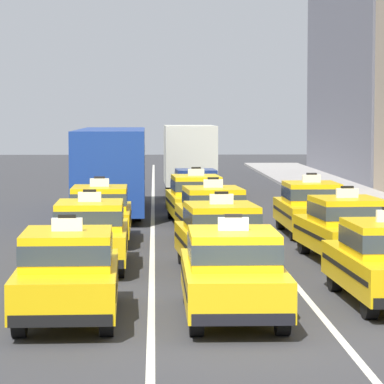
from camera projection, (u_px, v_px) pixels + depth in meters
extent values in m
plane|color=#353538|center=(244.00, 335.00, 17.82)|extent=(160.00, 160.00, 0.00)
cube|color=silver|center=(153.00, 218.00, 37.70)|extent=(0.14, 80.00, 0.01)
cube|color=silver|center=(240.00, 218.00, 37.81)|extent=(0.14, 80.00, 0.01)
cylinder|color=black|center=(35.00, 289.00, 20.63)|extent=(0.26, 0.65, 0.64)
cylinder|color=black|center=(110.00, 288.00, 20.72)|extent=(0.26, 0.65, 0.64)
cylinder|color=black|center=(19.00, 319.00, 17.58)|extent=(0.26, 0.65, 0.64)
cylinder|color=black|center=(107.00, 318.00, 17.67)|extent=(0.26, 0.65, 0.64)
cube|color=yellow|center=(68.00, 283.00, 19.12)|extent=(1.91, 4.54, 0.70)
cube|color=black|center=(68.00, 281.00, 19.12)|extent=(1.92, 4.18, 0.10)
cube|color=yellow|center=(67.00, 248.00, 18.92)|extent=(1.65, 2.14, 0.64)
cube|color=#2D3842|center=(67.00, 248.00, 18.92)|extent=(1.67, 2.16, 0.35)
cube|color=white|center=(67.00, 224.00, 18.89)|extent=(0.56, 0.13, 0.24)
cube|color=black|center=(67.00, 216.00, 18.88)|extent=(0.32, 0.12, 0.06)
cube|color=black|center=(74.00, 278.00, 21.34)|extent=(1.71, 0.18, 0.20)
cube|color=black|center=(60.00, 320.00, 16.94)|extent=(1.71, 0.18, 0.20)
cylinder|color=black|center=(65.00, 248.00, 26.97)|extent=(0.25, 0.64, 0.64)
cylinder|color=black|center=(121.00, 247.00, 27.04)|extent=(0.25, 0.64, 0.64)
cylinder|color=black|center=(55.00, 265.00, 23.92)|extent=(0.25, 0.64, 0.64)
cylinder|color=black|center=(119.00, 264.00, 23.99)|extent=(0.25, 0.64, 0.64)
cube|color=yellow|center=(90.00, 241.00, 25.45)|extent=(1.87, 4.53, 0.70)
cube|color=black|center=(90.00, 239.00, 25.45)|extent=(1.88, 4.17, 0.10)
cube|color=yellow|center=(90.00, 215.00, 25.25)|extent=(1.63, 2.12, 0.64)
cube|color=#2D3842|center=(90.00, 215.00, 25.25)|extent=(1.65, 2.14, 0.35)
cube|color=white|center=(90.00, 197.00, 25.22)|extent=(0.56, 0.13, 0.24)
cube|color=black|center=(90.00, 191.00, 25.21)|extent=(0.32, 0.11, 0.06)
cube|color=black|center=(94.00, 241.00, 27.67)|extent=(1.71, 0.17, 0.20)
cube|color=black|center=(86.00, 264.00, 23.27)|extent=(1.71, 0.17, 0.20)
cylinder|color=black|center=(78.00, 226.00, 32.28)|extent=(0.25, 0.64, 0.64)
cylinder|color=black|center=(126.00, 226.00, 32.35)|extent=(0.25, 0.64, 0.64)
cylinder|color=black|center=(72.00, 237.00, 29.23)|extent=(0.25, 0.64, 0.64)
cylinder|color=black|center=(124.00, 237.00, 29.30)|extent=(0.25, 0.64, 0.64)
cube|color=yellow|center=(100.00, 219.00, 30.76)|extent=(1.85, 4.52, 0.70)
cube|color=black|center=(100.00, 218.00, 30.76)|extent=(1.86, 4.16, 0.10)
cube|color=yellow|center=(100.00, 197.00, 30.56)|extent=(1.62, 2.12, 0.64)
cube|color=#2D3842|center=(100.00, 197.00, 30.56)|extent=(1.64, 2.14, 0.35)
cube|color=white|center=(100.00, 183.00, 30.53)|extent=(0.56, 0.13, 0.24)
cube|color=black|center=(99.00, 177.00, 30.52)|extent=(0.32, 0.11, 0.06)
cube|color=black|center=(103.00, 220.00, 32.98)|extent=(1.71, 0.16, 0.20)
cube|color=black|center=(97.00, 237.00, 28.58)|extent=(1.71, 0.16, 0.20)
cylinder|color=black|center=(91.00, 197.00, 43.28)|extent=(0.25, 0.64, 0.64)
cylinder|color=black|center=(139.00, 197.00, 43.37)|extent=(0.25, 0.64, 0.64)
cylinder|color=black|center=(81.00, 213.00, 36.59)|extent=(0.25, 0.64, 0.64)
cylinder|color=black|center=(138.00, 212.00, 36.68)|extent=(0.25, 0.64, 0.64)
cube|color=navy|center=(112.00, 167.00, 39.87)|extent=(2.59, 11.22, 2.90)
cube|color=#2D3842|center=(112.00, 160.00, 39.85)|extent=(2.61, 10.77, 0.84)
cube|color=black|center=(116.00, 133.00, 45.31)|extent=(2.13, 0.10, 0.36)
cylinder|color=black|center=(190.00, 288.00, 20.75)|extent=(0.24, 0.64, 0.64)
cylinder|color=black|center=(263.00, 287.00, 20.81)|extent=(0.24, 0.64, 0.64)
cylinder|color=black|center=(196.00, 318.00, 17.70)|extent=(0.24, 0.64, 0.64)
cylinder|color=black|center=(282.00, 317.00, 17.76)|extent=(0.24, 0.64, 0.64)
cube|color=yellow|center=(232.00, 282.00, 19.23)|extent=(1.82, 4.51, 0.70)
cube|color=black|center=(232.00, 280.00, 19.22)|extent=(1.84, 4.15, 0.10)
cube|color=yellow|center=(233.00, 248.00, 19.03)|extent=(1.61, 2.11, 0.64)
cube|color=#2D3842|center=(233.00, 248.00, 19.03)|extent=(1.63, 2.13, 0.35)
cube|color=white|center=(233.00, 224.00, 18.99)|extent=(0.56, 0.12, 0.24)
cube|color=black|center=(233.00, 216.00, 18.98)|extent=(0.32, 0.11, 0.06)
cube|color=black|center=(224.00, 277.00, 21.45)|extent=(1.71, 0.15, 0.20)
cube|color=black|center=(243.00, 319.00, 17.04)|extent=(1.71, 0.15, 0.20)
cylinder|color=black|center=(183.00, 251.00, 26.25)|extent=(0.29, 0.66, 0.64)
cylinder|color=black|center=(241.00, 250.00, 26.41)|extent=(0.29, 0.66, 0.64)
cylinder|color=black|center=(197.00, 269.00, 23.22)|extent=(0.29, 0.66, 0.64)
cylinder|color=black|center=(262.00, 268.00, 23.38)|extent=(0.29, 0.66, 0.64)
cube|color=yellow|center=(220.00, 245.00, 24.79)|extent=(2.12, 4.62, 0.70)
cube|color=black|center=(220.00, 243.00, 24.78)|extent=(2.12, 4.26, 0.10)
cube|color=yellow|center=(221.00, 218.00, 24.59)|extent=(1.75, 2.21, 0.64)
cube|color=#2D3842|center=(221.00, 218.00, 24.59)|extent=(1.77, 2.23, 0.35)
cube|color=white|center=(221.00, 199.00, 24.56)|extent=(0.57, 0.16, 0.24)
cube|color=black|center=(221.00, 193.00, 24.54)|extent=(0.33, 0.13, 0.06)
cube|color=black|center=(209.00, 244.00, 27.00)|extent=(1.72, 0.26, 0.20)
cube|color=black|center=(234.00, 269.00, 22.61)|extent=(1.72, 0.26, 0.20)
cylinder|color=black|center=(182.00, 227.00, 31.80)|extent=(0.29, 0.66, 0.64)
cylinder|color=black|center=(230.00, 227.00, 31.96)|extent=(0.29, 0.66, 0.64)
cylinder|color=black|center=(193.00, 239.00, 28.77)|extent=(0.29, 0.66, 0.64)
cylinder|color=black|center=(246.00, 239.00, 28.93)|extent=(0.29, 0.66, 0.64)
cube|color=yellow|center=(212.00, 221.00, 30.34)|extent=(2.13, 4.62, 0.70)
cube|color=black|center=(212.00, 219.00, 30.34)|extent=(2.12, 4.26, 0.10)
cube|color=yellow|center=(213.00, 199.00, 30.14)|extent=(1.75, 2.21, 0.64)
cube|color=#2D3842|center=(213.00, 199.00, 30.14)|extent=(1.77, 2.23, 0.35)
cube|color=white|center=(213.00, 183.00, 30.11)|extent=(0.57, 0.16, 0.24)
cube|color=black|center=(213.00, 178.00, 30.10)|extent=(0.33, 0.13, 0.06)
cube|color=black|center=(203.00, 222.00, 32.55)|extent=(1.72, 0.27, 0.20)
cube|color=black|center=(223.00, 238.00, 28.17)|extent=(1.72, 0.27, 0.20)
cylinder|color=black|center=(171.00, 210.00, 37.70)|extent=(0.28, 0.65, 0.64)
cylinder|color=black|center=(212.00, 209.00, 37.84)|extent=(0.28, 0.65, 0.64)
cylinder|color=black|center=(178.00, 218.00, 34.66)|extent=(0.28, 0.65, 0.64)
cylinder|color=black|center=(222.00, 218.00, 34.80)|extent=(0.28, 0.65, 0.64)
cube|color=yellow|center=(196.00, 204.00, 36.22)|extent=(2.06, 4.60, 0.70)
cube|color=black|center=(196.00, 202.00, 36.22)|extent=(2.06, 4.24, 0.10)
cube|color=yellow|center=(196.00, 185.00, 36.02)|extent=(1.72, 2.19, 0.64)
cube|color=#2D3842|center=(196.00, 185.00, 36.02)|extent=(1.74, 2.21, 0.35)
cube|color=white|center=(196.00, 172.00, 35.99)|extent=(0.57, 0.15, 0.24)
cube|color=black|center=(196.00, 168.00, 35.98)|extent=(0.33, 0.13, 0.06)
cube|color=black|center=(190.00, 205.00, 38.43)|extent=(1.72, 0.24, 0.20)
cube|color=black|center=(202.00, 217.00, 34.05)|extent=(1.72, 0.24, 0.20)
cylinder|color=black|center=(175.00, 198.00, 43.12)|extent=(0.27, 0.65, 0.64)
cylinder|color=black|center=(210.00, 198.00, 43.24)|extent=(0.27, 0.65, 0.64)
cylinder|color=black|center=(180.00, 204.00, 40.30)|extent=(0.27, 0.65, 0.64)
cylinder|color=black|center=(217.00, 203.00, 40.42)|extent=(0.27, 0.65, 0.64)
cube|color=navy|center=(196.00, 192.00, 41.74)|extent=(1.97, 4.38, 0.66)
cube|color=navy|center=(196.00, 177.00, 41.60)|extent=(1.65, 1.97, 0.60)
cube|color=#2D3842|center=(196.00, 177.00, 41.60)|extent=(1.67, 1.99, 0.33)
cylinder|color=black|center=(168.00, 186.00, 50.48)|extent=(0.25, 0.64, 0.64)
cylinder|color=black|center=(207.00, 185.00, 50.56)|extent=(0.25, 0.64, 0.64)
cylinder|color=black|center=(170.00, 192.00, 46.59)|extent=(0.25, 0.64, 0.64)
cylinder|color=black|center=(212.00, 191.00, 46.68)|extent=(0.25, 0.64, 0.64)
cube|color=black|center=(187.00, 163.00, 51.42)|extent=(2.12, 2.22, 2.10)
cube|color=#2D3842|center=(186.00, 156.00, 52.46)|extent=(1.93, 0.08, 0.76)
cube|color=beige|center=(189.00, 155.00, 48.13)|extent=(2.35, 5.22, 2.70)
cylinder|color=black|center=(335.00, 276.00, 22.21)|extent=(0.26, 0.65, 0.64)
cylinder|color=black|center=(370.00, 302.00, 19.16)|extent=(0.26, 0.65, 0.64)
cube|color=black|center=(362.00, 267.00, 22.93)|extent=(1.71, 0.20, 0.20)
cylinder|color=black|center=(304.00, 242.00, 28.15)|extent=(0.29, 0.66, 0.64)
cylinder|color=black|center=(357.00, 241.00, 28.31)|extent=(0.29, 0.66, 0.64)
cylinder|color=black|center=(332.00, 258.00, 25.11)|extent=(0.29, 0.66, 0.64)
cube|color=yellow|center=(345.00, 235.00, 26.69)|extent=(2.14, 4.62, 0.70)
cube|color=black|center=(345.00, 234.00, 26.68)|extent=(2.13, 4.27, 0.10)
cube|color=yellow|center=(347.00, 210.00, 26.49)|extent=(1.75, 2.22, 0.64)
cube|color=#2D3842|center=(347.00, 210.00, 26.49)|extent=(1.78, 2.24, 0.35)
cube|color=white|center=(347.00, 193.00, 26.45)|extent=(0.57, 0.16, 0.24)
cube|color=black|center=(347.00, 187.00, 26.44)|extent=(0.33, 0.13, 0.06)
cube|color=black|center=(325.00, 235.00, 28.89)|extent=(1.72, 0.27, 0.20)
cube|color=black|center=(369.00, 257.00, 24.51)|extent=(1.72, 0.27, 0.20)
cylinder|color=black|center=(281.00, 220.00, 34.13)|extent=(0.25, 0.64, 0.64)
cylinder|color=black|center=(325.00, 219.00, 34.20)|extent=(0.25, 0.64, 0.64)
cylinder|color=black|center=(294.00, 230.00, 31.08)|extent=(0.25, 0.64, 0.64)
cylinder|color=black|center=(343.00, 230.00, 31.16)|extent=(0.25, 0.64, 0.64)
cube|color=yellow|center=(310.00, 213.00, 32.62)|extent=(1.86, 4.52, 0.70)
cube|color=black|center=(310.00, 212.00, 32.61)|extent=(1.87, 4.16, 0.10)
cube|color=yellow|center=(311.00, 193.00, 32.42)|extent=(1.63, 2.12, 0.64)
cube|color=#2D3842|center=(311.00, 193.00, 32.42)|extent=(1.65, 2.14, 0.35)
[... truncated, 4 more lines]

